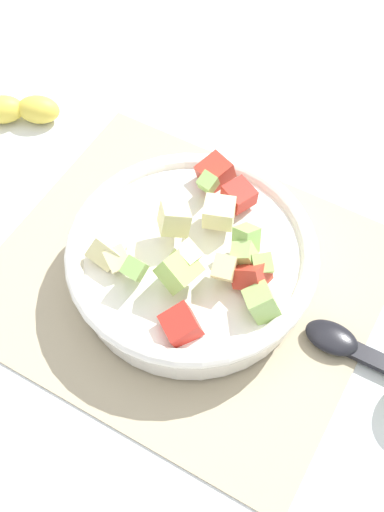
# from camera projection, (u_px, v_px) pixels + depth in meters

# --- Properties ---
(ground_plane) EXTENTS (2.40, 2.40, 0.00)m
(ground_plane) POSITION_uv_depth(u_px,v_px,m) (184.00, 280.00, 0.72)
(ground_plane) COLOR silver
(placemat) EXTENTS (0.41, 0.36, 0.01)m
(placemat) POSITION_uv_depth(u_px,v_px,m) (184.00, 278.00, 0.72)
(placemat) COLOR tan
(placemat) RESTS_ON ground_plane
(salad_bowl) EXTENTS (0.26, 0.26, 0.10)m
(salad_bowl) POSITION_uv_depth(u_px,v_px,m) (192.00, 259.00, 0.69)
(salad_bowl) COLOR white
(salad_bowl) RESTS_ON placemat
(serving_spoon) EXTENTS (0.23, 0.04, 0.01)m
(serving_spoon) POSITION_uv_depth(u_px,v_px,m) (377.00, 360.00, 0.66)
(serving_spoon) COLOR black
(serving_spoon) RESTS_ON placemat
(banana_whole) EXTENTS (0.14, 0.11, 0.04)m
(banana_whole) POSITION_uv_depth(u_px,v_px,m) (2.00, 111.00, 0.84)
(banana_whole) COLOR yellow
(banana_whole) RESTS_ON ground_plane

